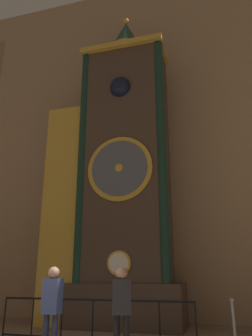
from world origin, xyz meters
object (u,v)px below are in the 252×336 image
visitor_near (52,302)px  visitor_far (122,302)px  clock_tower (114,176)px  stanchion_post (235,335)px

visitor_near → visitor_far: 1.31m
clock_tower → stanchion_post: clock_tower is taller
clock_tower → visitor_near: (0.08, -3.91, -3.58)m
clock_tower → visitor_near: clock_tower is taller
stanchion_post → visitor_far: bearing=-148.0°
clock_tower → stanchion_post: 5.90m
clock_tower → visitor_near: 5.30m
visitor_near → visitor_far: size_ratio=1.01×
stanchion_post → clock_tower: bearing=144.5°
visitor_near → clock_tower: bearing=96.3°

